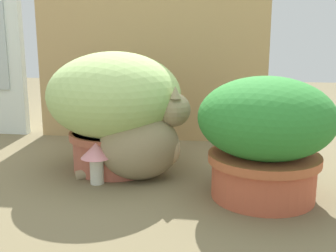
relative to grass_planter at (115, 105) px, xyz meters
name	(u,v)px	position (x,y,z in m)	size (l,w,h in m)	color
ground_plane	(132,174)	(0.07, -0.06, -0.23)	(6.00, 6.00, 0.00)	brown
cardboard_backdrop	(149,52)	(0.03, 0.44, 0.16)	(1.02, 0.03, 0.77)	tan
grass_planter	(115,105)	(0.00, 0.00, 0.00)	(0.45, 0.45, 0.41)	#B75F4A
leafy_planter	(265,134)	(0.49, -0.19, -0.04)	(0.38, 0.38, 0.35)	#C2593C
cat	(145,143)	(0.12, -0.09, -0.10)	(0.39, 0.25, 0.32)	#9A8A66
mushroom_ornament_pink	(96,156)	(-0.02, -0.16, -0.13)	(0.10, 0.10, 0.13)	silver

